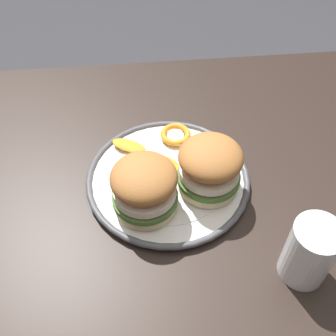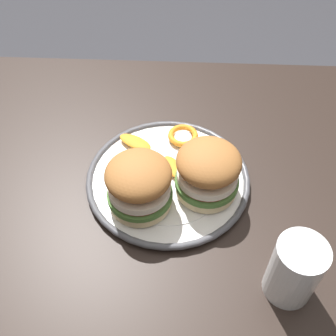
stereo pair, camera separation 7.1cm
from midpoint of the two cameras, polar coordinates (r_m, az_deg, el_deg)
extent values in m
plane|color=#333338|center=(1.39, -2.20, -21.88)|extent=(8.00, 8.00, 0.00)
cube|color=black|center=(0.76, -3.74, -4.51)|extent=(1.37, 0.83, 0.03)
cylinder|color=white|center=(0.76, -2.65, -1.81)|extent=(0.28, 0.28, 0.01)
torus|color=#4C4C51|center=(0.76, -2.66, -1.53)|extent=(0.30, 0.30, 0.01)
cylinder|color=white|center=(0.76, -2.67, -1.48)|extent=(0.21, 0.21, 0.00)
cylinder|color=beige|center=(0.73, 2.90, -2.28)|extent=(0.11, 0.11, 0.02)
cylinder|color=#477033|center=(0.72, 2.94, -1.58)|extent=(0.11, 0.11, 0.01)
cylinder|color=#BC3828|center=(0.71, 2.96, -1.18)|extent=(0.10, 0.10, 0.01)
cylinder|color=silver|center=(0.71, 3.00, -0.66)|extent=(0.11, 0.11, 0.01)
ellipsoid|color=#A36633|center=(0.68, 3.11, 1.12)|extent=(0.13, 0.13, 0.05)
cylinder|color=beige|center=(0.71, -6.02, -4.86)|extent=(0.11, 0.11, 0.02)
cylinder|color=#477033|center=(0.70, -6.11, -4.18)|extent=(0.11, 0.11, 0.01)
cylinder|color=#BC3828|center=(0.69, -6.17, -3.79)|extent=(0.10, 0.10, 0.01)
cylinder|color=silver|center=(0.68, -6.24, -3.28)|extent=(0.11, 0.11, 0.01)
ellipsoid|color=#A36633|center=(0.66, -6.47, -1.54)|extent=(0.11, 0.11, 0.05)
torus|color=orange|center=(0.82, -1.41, 4.57)|extent=(0.06, 0.06, 0.01)
cylinder|color=#F4E5C6|center=(0.82, -1.40, 4.36)|extent=(0.03, 0.03, 0.00)
ellipsoid|color=orange|center=(0.76, -2.24, 0.09)|extent=(0.05, 0.07, 0.01)
ellipsoid|color=orange|center=(0.81, -7.96, 2.95)|extent=(0.08, 0.06, 0.01)
cylinder|color=white|center=(0.64, 16.16, -11.39)|extent=(0.07, 0.07, 0.11)
cylinder|color=silver|center=(0.67, 15.64, -12.59)|extent=(0.07, 0.07, 0.06)
camera|label=1|loc=(0.04, -92.75, -3.18)|focal=43.76mm
camera|label=2|loc=(0.04, 87.25, 3.18)|focal=43.76mm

